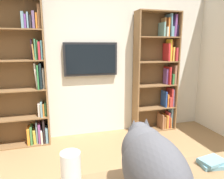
{
  "coord_description": "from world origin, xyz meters",
  "views": [
    {
      "loc": [
        0.63,
        1.37,
        1.56
      ],
      "look_at": [
        -0.06,
        -1.03,
        1.04
      ],
      "focal_mm": 33.86,
      "sensor_mm": 36.0,
      "label": 1
    }
  ],
  "objects_px": {
    "bookshelf_right": "(22,79)",
    "wall_mounted_tv": "(91,59)",
    "cat": "(151,165)",
    "paper_towel_roll": "(71,172)",
    "bookshelf_left": "(160,73)",
    "coffee_mug": "(161,163)",
    "desk_book_stack": "(212,163)"
  },
  "relations": [
    {
      "from": "wall_mounted_tv",
      "to": "paper_towel_roll",
      "type": "bearing_deg",
      "value": 76.81
    },
    {
      "from": "bookshelf_right",
      "to": "cat",
      "type": "xyz_separation_m",
      "value": [
        -0.89,
        2.55,
        -0.09
      ]
    },
    {
      "from": "wall_mounted_tv",
      "to": "bookshelf_left",
      "type": "bearing_deg",
      "value": 176.16
    },
    {
      "from": "cat",
      "to": "desk_book_stack",
      "type": "distance_m",
      "value": 0.6
    },
    {
      "from": "bookshelf_right",
      "to": "paper_towel_roll",
      "type": "height_order",
      "value": "bookshelf_right"
    },
    {
      "from": "bookshelf_left",
      "to": "cat",
      "type": "height_order",
      "value": "bookshelf_left"
    },
    {
      "from": "coffee_mug",
      "to": "desk_book_stack",
      "type": "distance_m",
      "value": 0.36
    },
    {
      "from": "wall_mounted_tv",
      "to": "coffee_mug",
      "type": "bearing_deg",
      "value": 90.12
    },
    {
      "from": "paper_towel_roll",
      "to": "coffee_mug",
      "type": "bearing_deg",
      "value": -176.67
    },
    {
      "from": "cat",
      "to": "paper_towel_roll",
      "type": "bearing_deg",
      "value": -25.7
    },
    {
      "from": "wall_mounted_tv",
      "to": "bookshelf_right",
      "type": "bearing_deg",
      "value": 4.29
    },
    {
      "from": "bookshelf_right",
      "to": "wall_mounted_tv",
      "type": "xyz_separation_m",
      "value": [
        -1.08,
        -0.08,
        0.27
      ]
    },
    {
      "from": "bookshelf_left",
      "to": "wall_mounted_tv",
      "type": "height_order",
      "value": "bookshelf_left"
    },
    {
      "from": "coffee_mug",
      "to": "bookshelf_right",
      "type": "bearing_deg",
      "value": -65.1
    },
    {
      "from": "coffee_mug",
      "to": "bookshelf_left",
      "type": "bearing_deg",
      "value": -118.31
    },
    {
      "from": "desk_book_stack",
      "to": "coffee_mug",
      "type": "bearing_deg",
      "value": -8.19
    },
    {
      "from": "bookshelf_right",
      "to": "wall_mounted_tv",
      "type": "bearing_deg",
      "value": -175.71
    },
    {
      "from": "bookshelf_right",
      "to": "wall_mounted_tv",
      "type": "distance_m",
      "value": 1.11
    },
    {
      "from": "bookshelf_right",
      "to": "desk_book_stack",
      "type": "height_order",
      "value": "bookshelf_right"
    },
    {
      "from": "cat",
      "to": "coffee_mug",
      "type": "distance_m",
      "value": 0.33
    },
    {
      "from": "bookshelf_left",
      "to": "bookshelf_right",
      "type": "distance_m",
      "value": 2.34
    },
    {
      "from": "bookshelf_left",
      "to": "paper_towel_roll",
      "type": "relative_size",
      "value": 9.39
    },
    {
      "from": "desk_book_stack",
      "to": "cat",
      "type": "bearing_deg",
      "value": 17.28
    },
    {
      "from": "bookshelf_left",
      "to": "cat",
      "type": "distance_m",
      "value": 2.93
    },
    {
      "from": "wall_mounted_tv",
      "to": "coffee_mug",
      "type": "relative_size",
      "value": 9.35
    },
    {
      "from": "cat",
      "to": "coffee_mug",
      "type": "height_order",
      "value": "cat"
    },
    {
      "from": "bookshelf_left",
      "to": "wall_mounted_tv",
      "type": "relative_size",
      "value": 2.38
    },
    {
      "from": "bookshelf_left",
      "to": "coffee_mug",
      "type": "bearing_deg",
      "value": 61.69
    },
    {
      "from": "bookshelf_left",
      "to": "cat",
      "type": "xyz_separation_m",
      "value": [
        1.45,
        2.55,
        -0.09
      ]
    },
    {
      "from": "cat",
      "to": "paper_towel_roll",
      "type": "height_order",
      "value": "cat"
    },
    {
      "from": "bookshelf_left",
      "to": "bookshelf_right",
      "type": "relative_size",
      "value": 0.95
    },
    {
      "from": "coffee_mug",
      "to": "desk_book_stack",
      "type": "xyz_separation_m",
      "value": [
        -0.35,
        0.05,
        -0.02
      ]
    }
  ]
}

